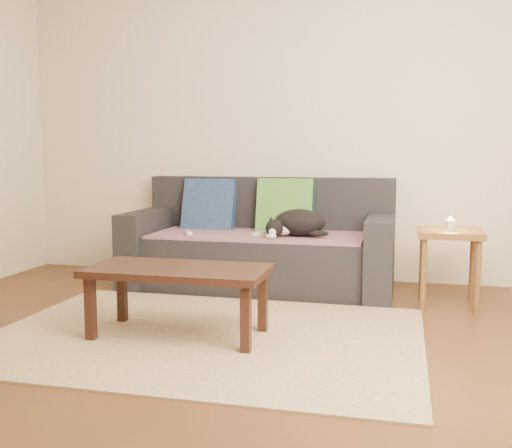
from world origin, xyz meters
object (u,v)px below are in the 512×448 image
sofa (261,248)px  side_table (450,244)px  cat (297,223)px  coffee_table (178,276)px  wii_remote_a (188,233)px  wii_remote_b (259,233)px

sofa → side_table: (1.43, -0.34, 0.14)m
cat → sofa: bearing=150.6°
cat → coffee_table: (-0.47, -1.29, -0.18)m
cat → wii_remote_a: bearing=-173.6°
wii_remote_a → sofa: bearing=-90.7°
sofa → cat: (0.33, -0.16, 0.23)m
wii_remote_b → side_table: 1.41m
side_table → coffee_table: bearing=-144.7°
sofa → cat: bearing=-26.8°
sofa → coffee_table: (-0.15, -1.45, 0.06)m
sofa → cat: size_ratio=4.39×
side_table → wii_remote_a: bearing=178.8°
wii_remote_b → side_table: bearing=-76.7°
cat → wii_remote_a: size_ratio=3.19×
sofa → wii_remote_a: bearing=-150.0°
coffee_table → side_table: bearing=35.3°
sofa → side_table: 1.48m
sofa → wii_remote_a: 0.61m
wii_remote_b → cat: bearing=-65.1°
coffee_table → wii_remote_a: bearing=107.5°
wii_remote_b → side_table: (1.40, -0.14, -0.01)m
side_table → sofa: bearing=166.7°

